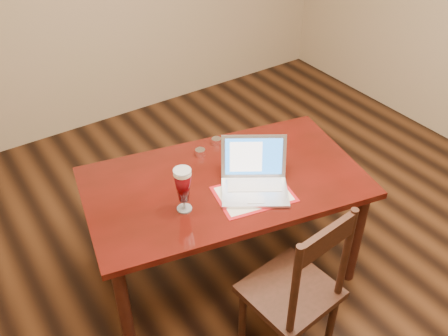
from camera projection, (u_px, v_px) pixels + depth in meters
ground at (288, 280)px, 3.19m from camera, size 5.00×5.00×0.00m
room_shell at (320, 7)px, 2.13m from camera, size 4.51×5.01×2.71m
dining_table at (225, 192)px, 2.87m from camera, size 1.72×1.19×1.00m
dining_chair at (296, 291)px, 2.52m from camera, size 0.47×0.45×1.02m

